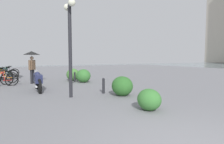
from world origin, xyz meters
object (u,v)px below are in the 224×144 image
motorcycle (38,81)px  bollard_mid (75,77)px  bollard_near (104,85)px  lamppost (70,34)px  pedestrian (32,58)px  bicycle_red (1,80)px  bicycle_green (5,74)px  bicycle_silver (8,72)px  bicycle_orange (3,77)px  bicycle_teal (6,75)px

motorcycle → bollard_mid: (2.32, -2.51, -0.14)m
bollard_near → lamppost: bearing=93.7°
motorcycle → lamppost: bearing=-154.7°
motorcycle → bollard_mid: motorcycle is taller
lamppost → bollard_mid: (4.52, -1.48, -2.20)m
lamppost → bollard_near: 2.67m
lamppost → pedestrian: bearing=11.8°
bicycle_red → bicycle_green: same height
bicycle_silver → bollard_near: bicycle_silver is taller
bicycle_orange → bicycle_green: 3.32m
lamppost → bollard_near: lamppost is taller
pedestrian → bicycle_teal: bearing=26.6°
bicycle_teal → bicycle_red: bearing=179.3°
bicycle_green → bicycle_silver: (1.19, -0.13, 0.00)m
lamppost → bicycle_orange: size_ratio=2.19×
bicycle_orange → bicycle_silver: size_ratio=0.98×
bicycle_red → motorcycle: bearing=-144.6°
bicycle_red → lamppost: bearing=-149.2°
bicycle_red → bicycle_orange: same height
pedestrian → bicycle_orange: bearing=54.9°
bicycle_silver → bicycle_teal: bearing=179.0°
pedestrian → bollard_mid: (-0.61, -2.55, -1.24)m
bicycle_red → bollard_near: 6.17m
bicycle_orange → bollard_mid: bearing=-112.8°
pedestrian → motorcycle: bearing=-179.3°
bollard_near → bicycle_teal: bearing=27.0°
bicycle_red → pedestrian: pedestrian is taller
bicycle_teal → bicycle_silver: 2.47m
bicycle_orange → bicycle_teal: bearing=-1.7°
bollard_near → bicycle_orange: bearing=34.5°
bicycle_red → bicycle_green: bearing=0.5°
bicycle_orange → bicycle_green: size_ratio=0.99×
bollard_near → bollard_mid: bearing=0.5°
bollard_near → bicycle_red: bearing=43.5°
lamppost → bicycle_green: bearing=16.1°
motorcycle → bicycle_orange: bearing=22.6°
lamppost → bicycle_silver: bearing=13.7°
bollard_mid → pedestrian: bearing=76.6°
bicycle_red → bollard_near: (-4.48, -4.24, 0.01)m
bicycle_silver → bollard_mid: bearing=-146.8°
bollard_near → motorcycle: bearing=50.6°
lamppost → bicycle_green: lamppost is taller
bicycle_teal → bicycle_green: 1.28m
bicycle_teal → bicycle_green: (1.28, 0.09, 0.00)m
bollard_near → bollard_mid: size_ratio=1.02×
bollard_mid → bicycle_orange: bearing=67.2°
bicycle_green → bicycle_orange: bearing=-179.5°
bicycle_teal → bollard_near: (-8.24, -4.20, 0.01)m
bicycle_orange → bollard_near: (-6.20, -4.26, 0.01)m
bicycle_red → bicycle_orange: size_ratio=1.01×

